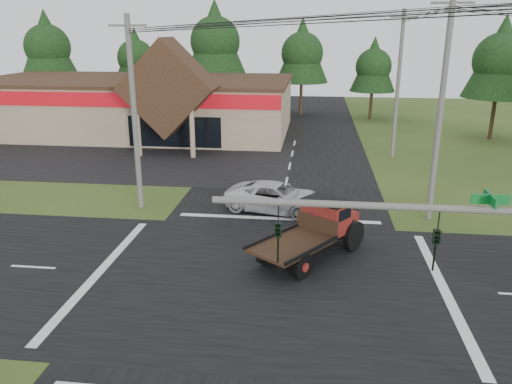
# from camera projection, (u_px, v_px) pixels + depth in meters

# --- Properties ---
(ground) EXTENTS (120.00, 120.00, 0.00)m
(ground) POSITION_uv_depth(u_px,v_px,m) (266.00, 281.00, 20.19)
(ground) COLOR #2B4518
(ground) RESTS_ON ground
(road_ns) EXTENTS (12.00, 120.00, 0.02)m
(road_ns) POSITION_uv_depth(u_px,v_px,m) (266.00, 280.00, 20.19)
(road_ns) COLOR black
(road_ns) RESTS_ON ground
(road_ew) EXTENTS (120.00, 12.00, 0.02)m
(road_ew) POSITION_uv_depth(u_px,v_px,m) (266.00, 280.00, 20.19)
(road_ew) COLOR black
(road_ew) RESTS_ON ground
(parking_apron) EXTENTS (28.00, 14.00, 0.02)m
(parking_apron) POSITION_uv_depth(u_px,v_px,m) (115.00, 158.00, 39.71)
(parking_apron) COLOR black
(parking_apron) RESTS_ON ground
(cvs_building) EXTENTS (30.40, 18.20, 9.19)m
(cvs_building) POSITION_uv_depth(u_px,v_px,m) (137.00, 104.00, 49.03)
(cvs_building) COLOR #9F856C
(cvs_building) RESTS_ON ground
(traffic_signal_mast) EXTENTS (8.12, 0.24, 7.00)m
(traffic_signal_mast) POSITION_uv_depth(u_px,v_px,m) (493.00, 277.00, 11.09)
(traffic_signal_mast) COLOR #595651
(traffic_signal_mast) RESTS_ON ground
(utility_pole_nw) EXTENTS (2.00, 0.30, 10.50)m
(utility_pole_nw) POSITION_uv_depth(u_px,v_px,m) (134.00, 113.00, 26.98)
(utility_pole_nw) COLOR #595651
(utility_pole_nw) RESTS_ON ground
(utility_pole_ne) EXTENTS (2.00, 0.30, 11.50)m
(utility_pole_ne) POSITION_uv_depth(u_px,v_px,m) (441.00, 109.00, 25.04)
(utility_pole_ne) COLOR #595651
(utility_pole_ne) RESTS_ON ground
(utility_pole_n) EXTENTS (2.00, 0.30, 11.20)m
(utility_pole_n) POSITION_uv_depth(u_px,v_px,m) (398.00, 84.00, 38.31)
(utility_pole_n) COLOR #595651
(utility_pole_n) RESTS_ON ground
(tree_row_a) EXTENTS (6.72, 6.72, 12.12)m
(tree_row_a) POSITION_uv_depth(u_px,v_px,m) (47.00, 45.00, 58.85)
(tree_row_a) COLOR #332316
(tree_row_a) RESTS_ON ground
(tree_row_b) EXTENTS (5.60, 5.60, 10.10)m
(tree_row_b) POSITION_uv_depth(u_px,v_px,m) (136.00, 56.00, 60.04)
(tree_row_b) COLOR #332316
(tree_row_b) RESTS_ON ground
(tree_row_c) EXTENTS (7.28, 7.28, 13.13)m
(tree_row_c) POSITION_uv_depth(u_px,v_px,m) (215.00, 39.00, 57.35)
(tree_row_c) COLOR #332316
(tree_row_c) RESTS_ON ground
(tree_row_d) EXTENTS (6.16, 6.16, 11.11)m
(tree_row_d) POSITION_uv_depth(u_px,v_px,m) (302.00, 51.00, 57.59)
(tree_row_d) COLOR #332316
(tree_row_d) RESTS_ON ground
(tree_row_e) EXTENTS (5.04, 5.04, 9.09)m
(tree_row_e) POSITION_uv_depth(u_px,v_px,m) (374.00, 65.00, 55.22)
(tree_row_e) COLOR #332316
(tree_row_e) RESTS_ON ground
(tree_side_ne) EXTENTS (6.16, 6.16, 11.11)m
(tree_side_ne) POSITION_uv_depth(u_px,v_px,m) (501.00, 57.00, 44.24)
(tree_side_ne) COLOR #332316
(tree_side_ne) RESTS_ON ground
(antique_flatbed_truck) EXTENTS (5.35, 6.15, 2.49)m
(antique_flatbed_truck) POSITION_uv_depth(u_px,v_px,m) (310.00, 232.00, 21.84)
(antique_flatbed_truck) COLOR maroon
(antique_flatbed_truck) RESTS_ON ground
(white_pickup) EXTENTS (6.11, 3.83, 1.57)m
(white_pickup) POSITION_uv_depth(u_px,v_px,m) (276.00, 197.00, 27.85)
(white_pickup) COLOR silver
(white_pickup) RESTS_ON ground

